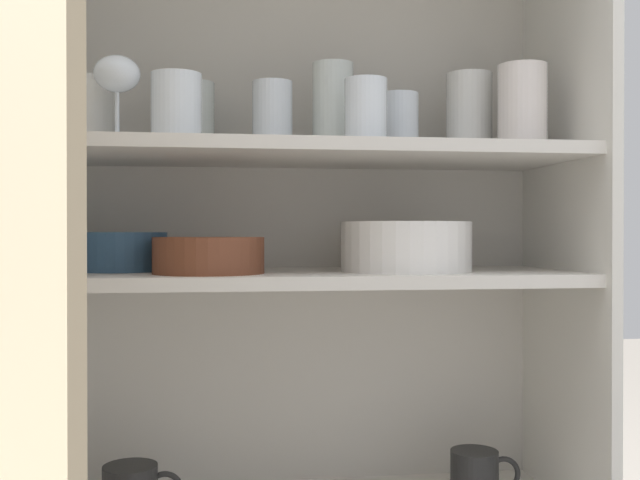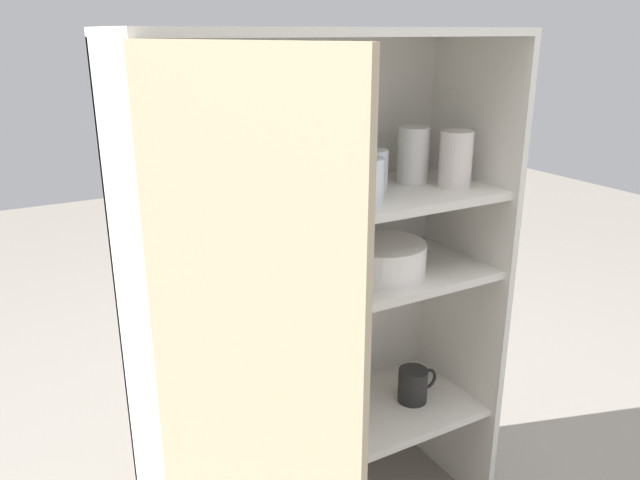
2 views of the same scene
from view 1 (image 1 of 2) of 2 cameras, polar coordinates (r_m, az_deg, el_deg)
name	(u,v)px [view 1 (image 1 of 2)]	position (r m, az deg, el deg)	size (l,w,h in m)	color
cupboard_back_panel	(303,307)	(1.39, -1.32, -5.15)	(0.88, 0.02, 1.25)	silver
cupboard_side_left	(39,321)	(1.25, -20.64, -5.82)	(0.02, 0.35, 1.25)	white
cupboard_side_right	(564,313)	(1.35, 18.11, -5.34)	(0.02, 0.35, 1.25)	white
shelf_board_middle	(314,278)	(1.22, -0.47, -2.88)	(0.85, 0.31, 0.02)	silver
shelf_board_upper	(314,154)	(1.23, -0.47, 6.57)	(0.85, 0.31, 0.02)	silver
cupboard_door	(30,361)	(0.87, -21.24, -8.58)	(0.19, 0.41, 1.25)	tan
tumbler_glass_0	(398,122)	(1.28, 5.99, 8.93)	(0.07, 0.07, 0.10)	white
tumbler_glass_1	(469,113)	(1.34, 11.28, 9.44)	(0.08, 0.08, 0.14)	white
tumbler_glass_2	(272,115)	(1.24, -3.65, 9.50)	(0.07, 0.07, 0.11)	white
tumbler_glass_3	(194,118)	(1.32, -9.57, 9.19)	(0.07, 0.07, 0.12)	white
tumbler_glass_4	(366,111)	(1.18, 3.51, 9.77)	(0.07, 0.07, 0.10)	white
tumbler_glass_5	(522,107)	(1.28, 15.16, 9.79)	(0.08, 0.08, 0.13)	silver
tumbler_glass_6	(176,107)	(1.16, -10.89, 9.91)	(0.08, 0.08, 0.10)	white
tumbler_glass_7	(333,107)	(1.28, 0.98, 10.10)	(0.07, 0.07, 0.15)	white
tumbler_glass_8	(94,111)	(1.24, -16.86, 9.41)	(0.06, 0.06, 0.11)	white
wine_glass_0	(117,79)	(1.17, -15.21, 11.76)	(0.07, 0.07, 0.12)	white
plate_stack_white	(406,247)	(1.23, 6.56, -0.51)	(0.21, 0.21, 0.08)	white
mixing_bowl_large	(209,253)	(1.17, -8.49, -1.02)	(0.17, 0.17, 0.06)	brown
serving_bowl_small	(121,250)	(1.28, -14.89, -0.73)	(0.15, 0.15, 0.06)	#33567A
coffee_mug_extra_1	(476,478)	(1.33, 11.79, -17.34)	(0.12, 0.08, 0.09)	black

